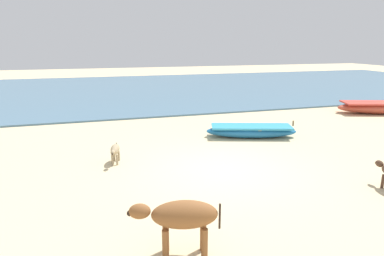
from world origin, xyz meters
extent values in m
plane|color=beige|center=(0.00, 0.00, 0.00)|extent=(80.00, 80.00, 0.00)
cube|color=slate|center=(0.00, 16.97, 0.04)|extent=(60.00, 20.00, 0.08)
ellipsoid|color=#1E669E|center=(2.18, 2.77, 0.22)|extent=(3.48, 1.86, 0.44)
cube|color=#3399BF|center=(2.18, 2.77, 0.41)|extent=(3.08, 1.72, 0.07)
cube|color=olive|center=(2.42, 2.70, 0.34)|extent=(0.34, 0.77, 0.04)
cylinder|color=olive|center=(3.66, 2.31, 0.54)|extent=(0.06, 0.06, 0.20)
ellipsoid|color=brown|center=(-2.04, -3.34, 0.74)|extent=(1.16, 0.67, 0.47)
ellipsoid|color=brown|center=(-2.75, -3.18, 0.82)|extent=(0.40, 0.29, 0.26)
sphere|color=#2D2119|center=(-2.90, -3.14, 0.79)|extent=(0.12, 0.12, 0.10)
cylinder|color=brown|center=(-2.38, -3.38, 0.27)|extent=(0.11, 0.11, 0.54)
cylinder|color=brown|center=(-2.33, -3.15, 0.27)|extent=(0.11, 0.11, 0.54)
cylinder|color=brown|center=(-1.76, -3.53, 0.27)|extent=(0.11, 0.11, 0.54)
cylinder|color=brown|center=(-1.71, -3.30, 0.27)|extent=(0.11, 0.11, 0.54)
cylinder|color=#2D2119|center=(-1.49, -3.47, 0.69)|extent=(0.04, 0.04, 0.44)
ellipsoid|color=#4C3323|center=(3.34, -1.94, 0.53)|extent=(0.16, 0.24, 0.17)
sphere|color=#2D2119|center=(3.35, -1.84, 0.51)|extent=(0.07, 0.07, 0.06)
cylinder|color=#4C3323|center=(3.25, -2.19, 0.17)|extent=(0.07, 0.07, 0.35)
ellipsoid|color=tan|center=(-2.88, 1.41, 0.42)|extent=(0.37, 0.65, 0.27)
ellipsoid|color=tan|center=(-2.96, 1.01, 0.47)|extent=(0.16, 0.22, 0.15)
sphere|color=#2D2119|center=(-2.98, 0.92, 0.45)|extent=(0.07, 0.07, 0.06)
cylinder|color=tan|center=(-2.85, 1.22, 0.15)|extent=(0.06, 0.06, 0.31)
cylinder|color=tan|center=(-2.98, 1.25, 0.15)|extent=(0.06, 0.06, 0.31)
cylinder|color=tan|center=(-2.77, 1.57, 0.15)|extent=(0.06, 0.06, 0.31)
cylinder|color=tan|center=(-2.90, 1.60, 0.15)|extent=(0.06, 0.06, 0.31)
cylinder|color=#2D2119|center=(-2.81, 1.73, 0.39)|extent=(0.02, 0.02, 0.25)
camera|label=1|loc=(-3.27, -7.93, 3.43)|focal=30.55mm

